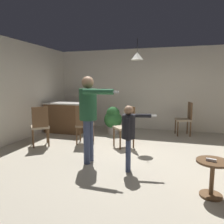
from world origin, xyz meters
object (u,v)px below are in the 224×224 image
at_px(person_adult, 89,110).
at_px(dining_chair_centre_back, 126,125).
at_px(kitchen_counter, 65,117).
at_px(person_child, 129,131).
at_px(dining_chair_spare, 40,125).
at_px(dining_chair_near_wall, 186,117).
at_px(potted_plant_corner, 113,119).
at_px(dining_chair_by_counter, 84,123).
at_px(spare_remote_on_table, 211,160).
at_px(side_table_by_couch, 212,174).

bearing_deg(person_adult, dining_chair_centre_back, 160.85).
bearing_deg(kitchen_counter, person_adult, -51.88).
xyz_separation_m(person_child, dining_chair_spare, (-2.43, 0.85, -0.19)).
relative_size(kitchen_counter, dining_chair_near_wall, 1.26).
distance_m(kitchen_counter, person_child, 3.54).
bearing_deg(kitchen_counter, person_child, -42.89).
height_order(dining_chair_near_wall, dining_chair_spare, same).
xyz_separation_m(person_child, potted_plant_corner, (-1.07, 2.63, -0.27)).
xyz_separation_m(dining_chair_centre_back, potted_plant_corner, (-0.69, 1.19, -0.08)).
distance_m(kitchen_counter, person_adult, 2.89).
bearing_deg(dining_chair_by_counter, person_adult, -72.56).
relative_size(person_child, spare_remote_on_table, 9.08).
relative_size(potted_plant_corner, spare_remote_on_table, 6.51).
relative_size(person_child, dining_chair_spare, 1.18).
relative_size(side_table_by_couch, dining_chair_spare, 0.52).
distance_m(person_child, dining_chair_centre_back, 1.51).
bearing_deg(person_child, dining_chair_centre_back, -174.57).
bearing_deg(potted_plant_corner, dining_chair_near_wall, 11.40).
bearing_deg(dining_chair_spare, person_child, -58.31).
bearing_deg(person_adult, dining_chair_near_wall, 147.21).
relative_size(person_adult, dining_chair_spare, 1.70).
bearing_deg(kitchen_counter, spare_remote_on_table, -37.84).
xyz_separation_m(kitchen_counter, side_table_by_couch, (3.88, -2.95, -0.15)).
bearing_deg(side_table_by_couch, dining_chair_near_wall, 93.58).
bearing_deg(dining_chair_centre_back, person_adult, 119.55).
xyz_separation_m(potted_plant_corner, spare_remote_on_table, (2.34, -3.22, 0.07)).
xyz_separation_m(dining_chair_centre_back, dining_chair_spare, (-2.05, -0.60, 0.00)).
height_order(kitchen_counter, potted_plant_corner, kitchen_counter).
bearing_deg(potted_plant_corner, dining_chair_by_counter, -106.86).
height_order(dining_chair_near_wall, spare_remote_on_table, dining_chair_near_wall).
height_order(side_table_by_couch, dining_chair_centre_back, dining_chair_centre_back).
height_order(person_adult, spare_remote_on_table, person_adult).
bearing_deg(dining_chair_spare, potted_plant_corner, 13.73).
bearing_deg(dining_chair_by_counter, side_table_by_couch, -45.16).
height_order(person_adult, dining_chair_centre_back, person_adult).
height_order(person_adult, dining_chair_by_counter, person_adult).
relative_size(dining_chair_near_wall, dining_chair_spare, 1.00).
bearing_deg(dining_chair_by_counter, kitchen_counter, 126.21).
relative_size(kitchen_counter, person_adult, 0.74).
bearing_deg(person_child, dining_chair_near_wall, 151.49).
distance_m(person_child, dining_chair_near_wall, 3.25).
relative_size(dining_chair_by_counter, dining_chair_spare, 1.00).
bearing_deg(dining_chair_centre_back, kitchen_counter, 25.87).
distance_m(kitchen_counter, side_table_by_couch, 4.88).
height_order(person_adult, dining_chair_near_wall, person_adult).
xyz_separation_m(person_adult, dining_chair_by_counter, (-0.63, 1.17, -0.51)).
bearing_deg(dining_chair_spare, spare_remote_on_table, -60.34).
bearing_deg(side_table_by_couch, dining_chair_by_counter, 145.44).
relative_size(person_child, dining_chair_near_wall, 1.18).
bearing_deg(potted_plant_corner, dining_chair_spare, -127.14).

